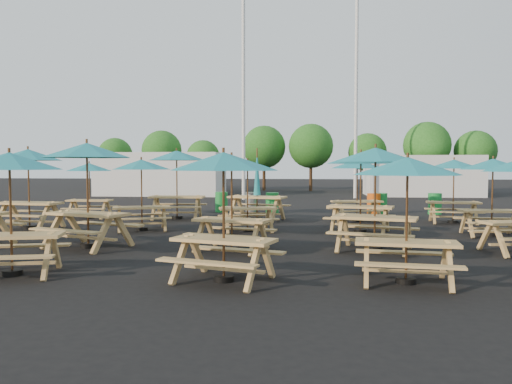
# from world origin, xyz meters

# --- Properties ---
(ground) EXTENTS (120.00, 120.00, 0.00)m
(ground) POSITION_xyz_m (0.00, 0.00, 0.00)
(ground) COLOR black
(ground) RESTS_ON ground
(picnic_unit_2) EXTENTS (2.32, 2.32, 2.47)m
(picnic_unit_2) POSITION_xyz_m (-6.85, 0.09, 2.12)
(picnic_unit_2) COLOR #AB7B4C
(picnic_unit_2) RESTS_ON ground
(picnic_unit_3) EXTENTS (1.76, 1.76, 2.06)m
(picnic_unit_3) POSITION_xyz_m (-6.37, 3.30, 1.76)
(picnic_unit_3) COLOR #AB7B4C
(picnic_unit_3) RESTS_ON ground
(picnic_unit_4) EXTENTS (2.25, 2.25, 2.19)m
(picnic_unit_4) POSITION_xyz_m (-3.56, -6.10, 1.88)
(picnic_unit_4) COLOR #AB7B4C
(picnic_unit_4) RESTS_ON ground
(picnic_unit_5) EXTENTS (2.69, 2.69, 2.50)m
(picnic_unit_5) POSITION_xyz_m (-3.52, -3.09, 2.14)
(picnic_unit_5) COLOR #AB7B4C
(picnic_unit_5) RESTS_ON ground
(picnic_unit_6) EXTENTS (2.31, 2.31, 2.15)m
(picnic_unit_6) POSITION_xyz_m (-3.30, 0.11, 1.84)
(picnic_unit_6) COLOR #AB7B4C
(picnic_unit_6) RESTS_ON ground
(picnic_unit_7) EXTENTS (2.24, 2.24, 2.51)m
(picnic_unit_7) POSITION_xyz_m (-3.09, 3.37, 2.15)
(picnic_unit_7) COLOR #AB7B4C
(picnic_unit_7) RESTS_ON ground
(picnic_unit_8) EXTENTS (2.28, 2.28, 2.18)m
(picnic_unit_8) POSITION_xyz_m (0.25, -6.16, 1.87)
(picnic_unit_8) COLOR #AB7B4C
(picnic_unit_8) RESTS_ON ground
(picnic_unit_9) EXTENTS (2.23, 2.23, 2.19)m
(picnic_unit_9) POSITION_xyz_m (-0.08, -3.16, 1.87)
(picnic_unit_9) COLOR #AB7B4C
(picnic_unit_9) RESTS_ON ground
(picnic_unit_10) EXTENTS (2.17, 2.17, 2.11)m
(picnic_unit_10) POSITION_xyz_m (-0.12, 0.23, 1.81)
(picnic_unit_10) COLOR #AB7B4C
(picnic_unit_10) RESTS_ON ground
(picnic_unit_11) EXTENTS (2.39, 2.21, 2.57)m
(picnic_unit_11) POSITION_xyz_m (-0.14, 3.25, 1.05)
(picnic_unit_11) COLOR #AB7B4C
(picnic_unit_11) RESTS_ON ground
(picnic_unit_12) EXTENTS (1.95, 1.95, 2.10)m
(picnic_unit_12) POSITION_xyz_m (3.26, -6.00, 1.80)
(picnic_unit_12) COLOR #AB7B4C
(picnic_unit_12) RESTS_ON ground
(picnic_unit_13) EXTENTS (2.47, 2.47, 2.37)m
(picnic_unit_13) POSITION_xyz_m (3.16, -2.87, 2.03)
(picnic_unit_13) COLOR #AB7B4C
(picnic_unit_13) RESTS_ON ground
(picnic_unit_14) EXTENTS (2.43, 2.43, 2.35)m
(picnic_unit_14) POSITION_xyz_m (3.17, 0.26, 2.01)
(picnic_unit_14) COLOR #AB7B4C
(picnic_unit_14) RESTS_ON ground
(picnic_unit_15) EXTENTS (2.30, 2.30, 2.17)m
(picnic_unit_15) POSITION_xyz_m (3.36, 3.22, 1.86)
(picnic_unit_15) COLOR #AB7B4C
(picnic_unit_15) RESTS_ON ground
(picnic_unit_18) EXTENTS (1.84, 1.84, 2.15)m
(picnic_unit_18) POSITION_xyz_m (6.71, -0.03, 1.85)
(picnic_unit_18) COLOR #AB7B4C
(picnic_unit_18) RESTS_ON ground
(picnic_unit_19) EXTENTS (2.01, 2.01, 2.17)m
(picnic_unit_19) POSITION_xyz_m (6.55, 3.07, 1.86)
(picnic_unit_19) COLOR #AB7B4C
(picnic_unit_19) RESTS_ON ground
(waste_bin_0) EXTENTS (0.52, 0.52, 0.84)m
(waste_bin_0) POSITION_xyz_m (-1.95, 6.26, 0.42)
(waste_bin_0) COLOR #188733
(waste_bin_0) RESTS_ON ground
(waste_bin_1) EXTENTS (0.52, 0.52, 0.84)m
(waste_bin_1) POSITION_xyz_m (-0.66, 6.13, 0.42)
(waste_bin_1) COLOR gray
(waste_bin_1) RESTS_ON ground
(waste_bin_2) EXTENTS (0.52, 0.52, 0.84)m
(waste_bin_2) POSITION_xyz_m (0.21, 5.97, 0.42)
(waste_bin_2) COLOR #188733
(waste_bin_2) RESTS_ON ground
(waste_bin_3) EXTENTS (0.52, 0.52, 0.84)m
(waste_bin_3) POSITION_xyz_m (4.56, 6.02, 0.42)
(waste_bin_3) COLOR #188733
(waste_bin_3) RESTS_ON ground
(waste_bin_4) EXTENTS (0.52, 0.52, 0.84)m
(waste_bin_4) POSITION_xyz_m (4.27, 5.79, 0.42)
(waste_bin_4) COLOR #E3550D
(waste_bin_4) RESTS_ON ground
(waste_bin_5) EXTENTS (0.52, 0.52, 0.84)m
(waste_bin_5) POSITION_xyz_m (6.72, 6.19, 0.42)
(waste_bin_5) COLOR #188733
(waste_bin_5) RESTS_ON ground
(mast_0) EXTENTS (0.20, 0.20, 12.00)m
(mast_0) POSITION_xyz_m (-2.00, 14.00, 6.00)
(mast_0) COLOR silver
(mast_0) RESTS_ON ground
(mast_1) EXTENTS (0.20, 0.20, 12.00)m
(mast_1) POSITION_xyz_m (4.50, 16.00, 6.00)
(mast_1) COLOR silver
(mast_1) RESTS_ON ground
(event_tent_0) EXTENTS (8.00, 4.00, 2.80)m
(event_tent_0) POSITION_xyz_m (-8.00, 18.00, 1.40)
(event_tent_0) COLOR silver
(event_tent_0) RESTS_ON ground
(event_tent_1) EXTENTS (7.00, 4.00, 2.60)m
(event_tent_1) POSITION_xyz_m (9.00, 19.00, 1.30)
(event_tent_1) COLOR silver
(event_tent_1) RESTS_ON ground
(tree_0) EXTENTS (2.80, 2.80, 4.24)m
(tree_0) POSITION_xyz_m (-14.07, 25.25, 2.83)
(tree_0) COLOR #382314
(tree_0) RESTS_ON ground
(tree_1) EXTENTS (3.11, 3.11, 4.72)m
(tree_1) POSITION_xyz_m (-9.74, 23.90, 3.15)
(tree_1) COLOR #382314
(tree_1) RESTS_ON ground
(tree_2) EXTENTS (2.59, 2.59, 3.93)m
(tree_2) POSITION_xyz_m (-6.39, 23.65, 2.62)
(tree_2) COLOR #382314
(tree_2) RESTS_ON ground
(tree_3) EXTENTS (3.36, 3.36, 5.09)m
(tree_3) POSITION_xyz_m (-1.75, 24.72, 3.41)
(tree_3) COLOR #382314
(tree_3) RESTS_ON ground
(tree_4) EXTENTS (3.41, 3.41, 5.17)m
(tree_4) POSITION_xyz_m (1.90, 24.26, 3.46)
(tree_4) COLOR #382314
(tree_4) RESTS_ON ground
(tree_5) EXTENTS (2.94, 2.94, 4.45)m
(tree_5) POSITION_xyz_m (6.22, 24.67, 2.97)
(tree_5) COLOR #382314
(tree_5) RESTS_ON ground
(tree_6) EXTENTS (3.38, 3.38, 5.13)m
(tree_6) POSITION_xyz_m (10.23, 22.90, 3.43)
(tree_6) COLOR #382314
(tree_6) RESTS_ON ground
(tree_7) EXTENTS (2.95, 2.95, 4.48)m
(tree_7) POSITION_xyz_m (13.63, 22.92, 2.99)
(tree_7) COLOR #382314
(tree_7) RESTS_ON ground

